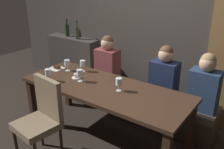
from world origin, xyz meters
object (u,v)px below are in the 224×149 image
wine_bottle_pale_label (77,32)px  dessert_plate (57,68)px  fork_on_table (50,68)px  espresso_cup (76,76)px  banquette_bench (132,101)px  diner_redhead (107,60)px  wine_bottle_dark_red (67,30)px  dining_table (104,93)px  diner_bearded (164,74)px  wine_glass_center_front (80,73)px  diner_far_end (205,84)px  wine_glass_end_left (67,63)px  wine_glass_near_left (119,82)px  chair_near_side (42,115)px  wine_glass_near_right (48,73)px  wine_glass_far_right (83,64)px

wine_bottle_pale_label → dessert_plate: size_ratio=1.72×
fork_on_table → espresso_cup: bearing=-27.1°
banquette_bench → diner_redhead: diner_redhead is taller
wine_bottle_dark_red → fork_on_table: bearing=-57.8°
dining_table → diner_redhead: bearing=123.9°
diner_bearded → wine_glass_center_front: size_ratio=4.56×
diner_far_end → wine_glass_end_left: bearing=-162.8°
wine_glass_near_left → espresso_cup: 0.70m
fork_on_table → wine_bottle_pale_label: bearing=86.9°
espresso_cup → dining_table: bearing=0.2°
diner_bearded → wine_glass_near_left: 0.73m
diner_redhead → wine_glass_near_left: diner_redhead is taller
diner_far_end → wine_glass_end_left: (-1.81, -0.56, 0.05)m
dessert_plate → fork_on_table: bearing=-162.2°
espresso_cup → dessert_plate: size_ratio=0.63×
chair_near_side → espresso_cup: size_ratio=8.17×
wine_bottle_dark_red → dessert_plate: wine_bottle_dark_red is taller
banquette_bench → diner_far_end: 1.18m
diner_far_end → wine_bottle_pale_label: bearing=172.4°
wine_glass_near_right → wine_glass_center_front: same height
dining_table → wine_glass_end_left: size_ratio=13.41×
chair_near_side → diner_redhead: diner_redhead is taller
diner_bearded → diner_far_end: size_ratio=1.01×
banquette_bench → wine_glass_near_right: 1.36m
wine_glass_near_right → diner_redhead: bearing=78.1°
chair_near_side → espresso_cup: chair_near_side is taller
wine_glass_center_front → espresso_cup: bearing=157.1°
chair_near_side → wine_glass_near_right: chair_near_side is taller
diner_far_end → wine_glass_near_left: bearing=-140.2°
fork_on_table → dining_table: bearing=-24.7°
banquette_bench → wine_glass_far_right: wine_glass_far_right is taller
fork_on_table → wine_glass_near_right: bearing=-65.0°
dining_table → diner_bearded: bearing=54.1°
diner_bearded → wine_bottle_dark_red: wine_bottle_dark_red is taller
dining_table → diner_far_end: (1.03, 0.69, 0.15)m
diner_bearded → wine_bottle_dark_red: bearing=170.2°
diner_redhead → wine_glass_far_right: diner_redhead is taller
espresso_cup → wine_glass_near_left: bearing=1.1°
dining_table → fork_on_table: fork_on_table is taller
wine_bottle_dark_red → espresso_cup: (1.22, -1.07, -0.30)m
wine_bottle_pale_label → wine_glass_far_right: size_ratio=1.99×
banquette_bench → wine_bottle_pale_label: wine_bottle_pale_label is taller
wine_bottle_pale_label → chair_near_side: bearing=-58.8°
wine_glass_center_front → wine_glass_far_right: bearing=126.1°
wine_bottle_dark_red → wine_glass_near_right: size_ratio=1.99×
wine_glass_far_right → espresso_cup: bearing=-68.2°
chair_near_side → wine_glass_end_left: size_ratio=5.98×
diner_bearded → dessert_plate: (-1.45, -0.60, -0.05)m
diner_far_end → wine_bottle_pale_label: 2.46m
espresso_cup → diner_far_end: bearing=24.7°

